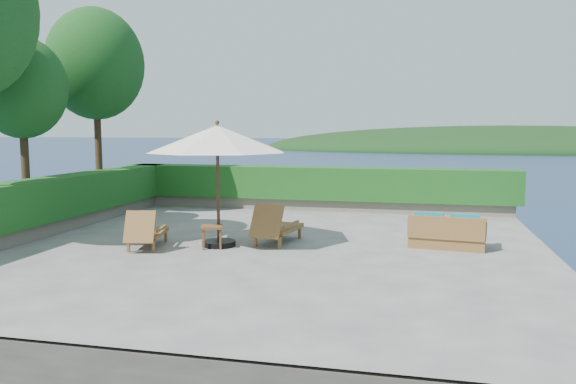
% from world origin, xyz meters
% --- Properties ---
extents(ground, '(12.00, 12.00, 0.00)m').
position_xyz_m(ground, '(0.00, 0.00, 0.00)').
color(ground, gray).
rests_on(ground, ground).
extents(foundation, '(12.00, 12.00, 3.00)m').
position_xyz_m(foundation, '(0.00, 0.00, -1.55)').
color(foundation, '#5B5348').
rests_on(foundation, ocean).
extents(ocean, '(600.00, 600.00, 0.00)m').
position_xyz_m(ocean, '(0.00, 0.00, -3.00)').
color(ocean, '#18294A').
rests_on(ocean, ground).
extents(offshore_island, '(126.00, 57.60, 12.60)m').
position_xyz_m(offshore_island, '(25.00, 140.00, -3.00)').
color(offshore_island, black).
rests_on(offshore_island, ocean).
extents(planter_wall_far, '(12.00, 0.60, 0.36)m').
position_xyz_m(planter_wall_far, '(0.00, 5.60, 0.18)').
color(planter_wall_far, gray).
rests_on(planter_wall_far, ground).
extents(planter_wall_left, '(0.60, 12.00, 0.36)m').
position_xyz_m(planter_wall_left, '(-5.60, 0.00, 0.18)').
color(planter_wall_left, gray).
rests_on(planter_wall_left, ground).
extents(hedge_far, '(12.40, 0.90, 1.00)m').
position_xyz_m(hedge_far, '(0.00, 5.60, 0.85)').
color(hedge_far, '#184C15').
rests_on(hedge_far, planter_wall_far).
extents(hedge_left, '(0.90, 12.40, 1.00)m').
position_xyz_m(hedge_left, '(-5.60, 0.00, 0.85)').
color(hedge_left, '#184C15').
rests_on(hedge_left, planter_wall_left).
extents(tree_mid, '(2.20, 2.20, 4.83)m').
position_xyz_m(tree_mid, '(-6.40, 0.50, 3.55)').
color(tree_mid, '#402A18').
rests_on(tree_mid, ground).
extents(tree_far, '(2.80, 2.80, 6.03)m').
position_xyz_m(tree_far, '(-6.00, 3.20, 4.40)').
color(tree_far, '#402A18').
rests_on(tree_far, ground).
extents(patio_umbrella, '(3.42, 3.42, 2.73)m').
position_xyz_m(patio_umbrella, '(-1.00, -0.30, 2.31)').
color(patio_umbrella, black).
rests_on(patio_umbrella, ground).
extents(lounge_left, '(0.93, 1.60, 0.87)m').
position_xyz_m(lounge_left, '(-2.44, -0.86, 0.36)').
color(lounge_left, brown).
rests_on(lounge_left, ground).
extents(lounge_right, '(0.91, 1.71, 0.94)m').
position_xyz_m(lounge_right, '(0.16, 0.20, 0.39)').
color(lounge_right, brown).
rests_on(lounge_right, ground).
extents(side_table, '(0.58, 0.58, 0.49)m').
position_xyz_m(side_table, '(-1.06, -0.54, 0.40)').
color(side_table, brown).
rests_on(side_table, ground).
extents(wicker_loveseat, '(1.69, 1.02, 0.78)m').
position_xyz_m(wicker_loveseat, '(3.85, 0.63, 0.30)').
color(wicker_loveseat, brown).
rests_on(wicker_loveseat, ground).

